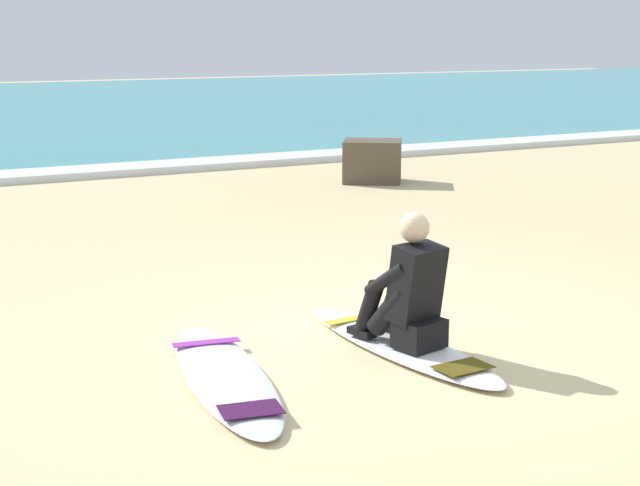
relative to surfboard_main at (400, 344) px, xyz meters
name	(u,v)px	position (x,y,z in m)	size (l,w,h in m)	color
ground_plane	(374,337)	(-0.02, 0.34, -0.04)	(80.00, 80.00, 0.00)	beige
breaking_foam	(65,173)	(-0.02, 9.64, 0.02)	(80.00, 0.90, 0.11)	white
surfboard_main	(400,344)	(0.00, 0.00, 0.00)	(0.65, 2.19, 0.08)	white
surfer_seated	(408,294)	(-0.01, -0.10, 0.40)	(0.47, 0.75, 0.95)	black
surfboard_spare_near	(225,376)	(-1.36, -0.01, 0.00)	(0.91, 2.25, 0.08)	silver
shoreline_rock	(372,161)	(3.95, 6.90, 0.28)	(0.72, 0.85, 0.63)	brown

